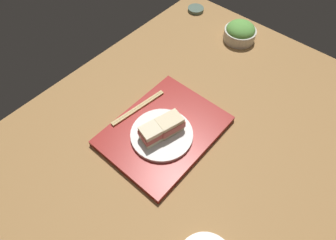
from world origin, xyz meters
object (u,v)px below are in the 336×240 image
sandwich_plate (162,135)px  sandwich_near (169,124)px  salad_bowl (240,32)px  small_sauce_dish (196,9)px  sandwich_far (153,133)px  chopsticks_pair (138,108)px

sandwich_plate → sandwich_near: size_ratio=2.09×
salad_bowl → small_sauce_dish: size_ratio=1.80×
sandwich_near → sandwich_far: 5.53cm
sandwich_near → chopsticks_pair: 14.21cm
sandwich_far → sandwich_near: bearing=162.7°
sandwich_far → chopsticks_pair: (-5.56, -12.11, -3.52)cm
salad_bowl → sandwich_far: bearing=7.4°
salad_bowl → small_sauce_dish: bearing=-99.5°
sandwich_near → salad_bowl: 55.36cm
sandwich_far → small_sauce_dish: 72.42cm
chopsticks_pair → sandwich_plate: bearing=77.3°
sandwich_plate → salad_bowl: salad_bowl is taller
sandwich_near → salad_bowl: (-54.48, -9.46, -2.59)cm
sandwich_plate → small_sauce_dish: (-61.40, -34.22, -2.06)cm
sandwich_plate → sandwich_far: 4.26cm
sandwich_far → salad_bowl: bearing=-172.6°
sandwich_plate → chopsticks_pair: (-2.92, -12.93, -0.28)cm
sandwich_near → small_sauce_dish: 68.62cm
salad_bowl → small_sauce_dish: (-4.28, -25.59, -2.76)cm
salad_bowl → chopsticks_pair: size_ratio=0.61×
sandwich_plate → chopsticks_pair: size_ratio=0.92×
salad_bowl → chopsticks_pair: 54.39cm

